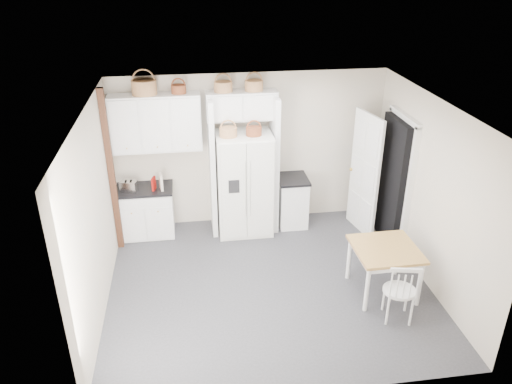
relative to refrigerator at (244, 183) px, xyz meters
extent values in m
plane|color=#46464C|center=(0.15, -1.61, -0.86)|extent=(4.50, 4.50, 0.00)
plane|color=white|center=(0.15, -1.61, 1.74)|extent=(4.50, 4.50, 0.00)
plane|color=beige|center=(0.15, 0.39, 0.44)|extent=(4.50, 0.00, 4.50)
plane|color=beige|center=(-2.10, -1.61, 0.44)|extent=(0.00, 4.00, 4.00)
plane|color=beige|center=(2.40, -1.61, 0.44)|extent=(0.00, 4.00, 4.00)
cube|color=white|center=(0.00, 0.00, 0.00)|extent=(0.89, 0.72, 1.73)
cube|color=white|center=(-1.63, 0.09, -0.46)|extent=(0.87, 0.55, 0.81)
cube|color=white|center=(0.83, 0.09, -0.45)|extent=(0.47, 0.57, 0.83)
cube|color=#A16941|center=(1.69, -1.99, -0.51)|extent=(0.86, 0.86, 0.71)
cube|color=white|center=(1.68, -2.56, -0.43)|extent=(0.49, 0.46, 0.86)
cube|color=black|center=(-1.63, 0.09, -0.04)|extent=(0.91, 0.59, 0.04)
cube|color=black|center=(0.83, 0.09, -0.01)|extent=(0.51, 0.61, 0.04)
cube|color=silver|center=(-1.85, -0.01, 0.07)|extent=(0.29, 0.22, 0.18)
cube|color=maroon|center=(-1.46, 0.01, 0.09)|extent=(0.07, 0.15, 0.22)
cube|color=beige|center=(-1.34, 0.01, 0.12)|extent=(0.07, 0.18, 0.27)
cylinder|color=olive|center=(-1.48, 0.22, 1.60)|extent=(0.38, 0.38, 0.22)
cylinder|color=maroon|center=(-0.96, 0.22, 1.55)|extent=(0.23, 0.23, 0.13)
cylinder|color=olive|center=(-0.28, 0.22, 1.57)|extent=(0.28, 0.28, 0.16)
cylinder|color=olive|center=(0.20, 0.22, 1.57)|extent=(0.29, 0.29, 0.16)
cylinder|color=olive|center=(-0.25, -0.10, 0.94)|extent=(0.27, 0.27, 0.15)
cylinder|color=maroon|center=(0.15, -0.10, 0.93)|extent=(0.25, 0.25, 0.13)
cube|color=white|center=(-1.35, 0.22, 1.04)|extent=(1.40, 0.34, 0.90)
cube|color=white|center=(0.00, 0.22, 1.26)|extent=(1.12, 0.34, 0.45)
cube|color=white|center=(-0.51, 0.09, 0.29)|extent=(0.08, 0.60, 2.30)
cube|color=white|center=(0.51, 0.09, 0.29)|extent=(0.08, 0.60, 2.30)
cube|color=black|center=(-2.05, -0.26, 0.44)|extent=(0.09, 0.09, 2.60)
cube|color=black|center=(2.31, -0.61, 0.16)|extent=(0.18, 0.85, 2.05)
cube|color=white|center=(1.95, -0.28, 0.16)|extent=(0.21, 0.79, 2.05)
camera|label=1|loc=(-0.86, -7.39, 3.48)|focal=35.00mm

